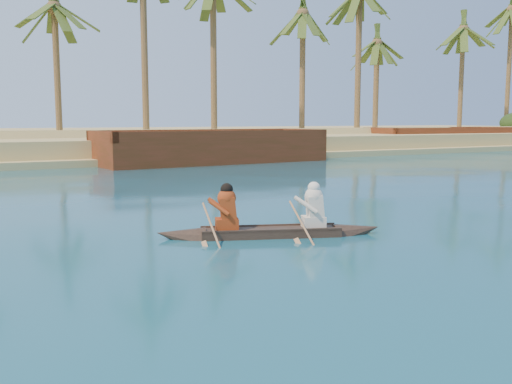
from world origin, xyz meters
TOP-DOWN VIEW (x-y plane):
  - sandy_embankment at (0.00, 46.89)m, footprint 150.00×51.00m
  - palm_grove at (0.00, 35.00)m, footprint 110.00×14.00m
  - shrub_cluster at (0.00, 31.50)m, footprint 100.00×6.00m
  - canoe at (-3.89, 2.94)m, footprint 4.59×2.22m
  - barge_mid at (3.51, 22.15)m, footprint 13.10×5.08m
  - barge_right at (26.14, 26.76)m, footprint 12.77×5.12m

SIDE VIEW (x-z plane):
  - canoe at x=-3.89m, z-range -0.40..0.89m
  - sandy_embankment at x=0.00m, z-range -0.22..1.28m
  - barge_right at x=26.14m, z-range -0.31..1.77m
  - barge_mid at x=3.51m, z-range -0.32..1.82m
  - shrub_cluster at x=0.00m, z-range 0.00..2.40m
  - palm_grove at x=0.00m, z-range 0.00..16.00m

